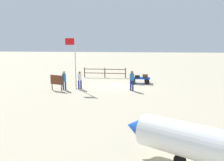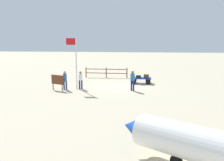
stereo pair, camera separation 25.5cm
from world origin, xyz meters
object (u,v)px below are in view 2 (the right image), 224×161
at_px(worker_lead, 133,79).
at_px(flagpole, 75,58).
at_px(suitcase_dark, 138,77).
at_px(worker_trailing, 81,79).
at_px(signboard, 57,80).
at_px(worker_supervisor, 65,79).
at_px(luggage_cart, 141,79).
at_px(suitcase_olive, 146,76).

xyz_separation_m(worker_lead, flagpole, (5.14, -0.40, 1.71)).
bearing_deg(suitcase_dark, worker_trailing, 30.22).
height_order(worker_trailing, signboard, worker_trailing).
xyz_separation_m(worker_trailing, worker_supervisor, (1.27, 0.51, 0.05)).
xyz_separation_m(luggage_cart, worker_trailing, (5.38, 3.32, 0.48)).
distance_m(suitcase_dark, suitcase_olive, 0.79).
bearing_deg(suitcase_olive, luggage_cart, -20.97).
bearing_deg(suitcase_olive, signboard, 26.60).
relative_size(suitcase_olive, signboard, 0.39).
bearing_deg(worker_trailing, suitcase_olive, -152.27).
relative_size(luggage_cart, flagpole, 0.44).
relative_size(suitcase_olive, worker_trailing, 0.33).
height_order(luggage_cart, suitcase_dark, suitcase_dark).
distance_m(luggage_cart, suitcase_olive, 0.67).
distance_m(luggage_cart, worker_trailing, 6.34).
bearing_deg(suitcase_olive, worker_trailing, 27.73).
bearing_deg(worker_lead, flagpole, -4.43).
xyz_separation_m(worker_lead, signboard, (6.52, 0.52, -0.18)).
xyz_separation_m(luggage_cart, flagpole, (5.87, 3.19, 2.31)).
bearing_deg(signboard, suitcase_dark, -151.65).
height_order(worker_lead, signboard, worker_lead).
bearing_deg(luggage_cart, worker_lead, 78.51).
height_order(worker_lead, worker_supervisor, worker_lead).
relative_size(suitcase_dark, worker_supervisor, 0.30).
distance_m(worker_supervisor, signboard, 0.67).
bearing_deg(luggage_cart, flagpole, 28.52).
bearing_deg(suitcase_dark, luggage_cart, -126.00).
relative_size(worker_supervisor, signboard, 1.25).
xyz_separation_m(worker_lead, worker_trailing, (4.65, -0.27, -0.13)).
bearing_deg(signboard, worker_trailing, -157.15).
bearing_deg(luggage_cart, suitcase_olive, 159.03).
xyz_separation_m(suitcase_dark, flagpole, (5.64, 2.86, 2.02)).
bearing_deg(flagpole, worker_trailing, 165.40).
bearing_deg(suitcase_olive, worker_lead, 69.38).
height_order(suitcase_olive, flagpole, flagpole).
distance_m(luggage_cart, flagpole, 7.07).
bearing_deg(suitcase_dark, worker_lead, 81.42).
xyz_separation_m(suitcase_olive, worker_trailing, (5.92, 3.11, 0.14)).
relative_size(luggage_cart, worker_supervisor, 1.21).
xyz_separation_m(luggage_cart, worker_lead, (0.73, 3.59, 0.61)).
distance_m(suitcase_dark, worker_trailing, 5.95).
bearing_deg(worker_supervisor, worker_trailing, -158.19).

